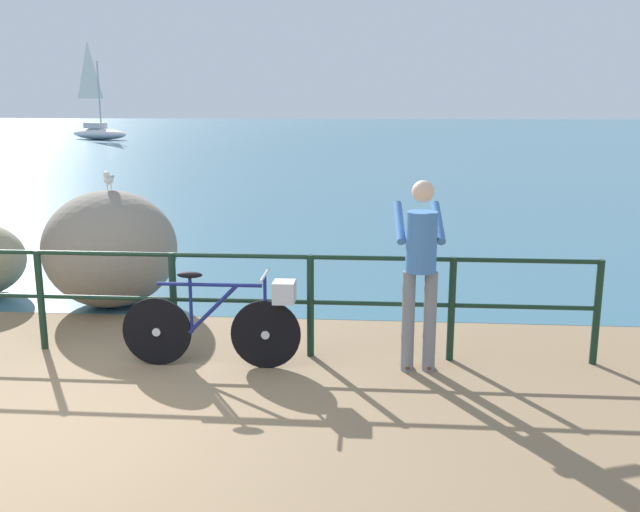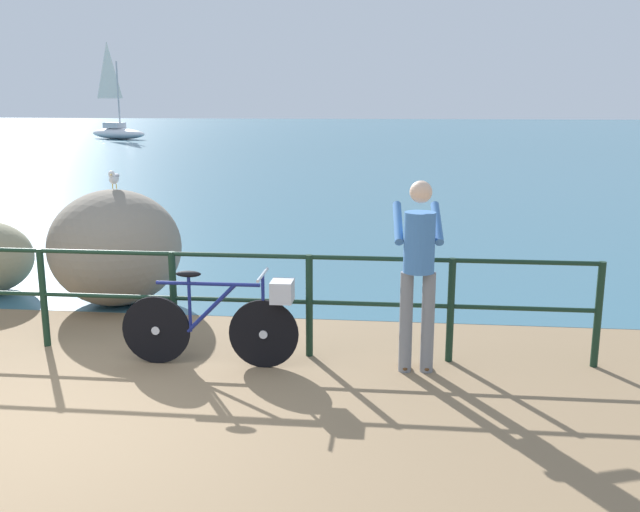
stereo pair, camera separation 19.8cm
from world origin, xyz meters
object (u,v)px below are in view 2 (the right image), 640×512
object	(u,v)px
person_at_railing	(418,267)
sailboat	(117,128)
bicycle	(225,319)
seagull	(114,177)
breakwater_boulder_main	(115,248)

from	to	relation	value
person_at_railing	sailboat	bearing A→B (deg)	22.03
bicycle	seagull	distance (m)	2.91
person_at_railing	sailboat	world-z (taller)	sailboat
breakwater_boulder_main	seagull	size ratio (longest dim) A/B	4.69
bicycle	breakwater_boulder_main	world-z (taller)	breakwater_boulder_main
person_at_railing	sailboat	xyz separation A→B (m)	(-18.26, 38.35, -0.28)
seagull	person_at_railing	bearing A→B (deg)	51.34
breakwater_boulder_main	sailboat	xyz separation A→B (m)	(-14.65, 36.52, -0.00)
person_at_railing	seagull	bearing A→B (deg)	58.57
breakwater_boulder_main	seagull	bearing A→B (deg)	85.59
bicycle	person_at_railing	distance (m)	1.87
bicycle	sailboat	bearing A→B (deg)	113.34
sailboat	person_at_railing	bearing A→B (deg)	-41.38
seagull	sailboat	world-z (taller)	sailboat
bicycle	sailboat	distance (m)	41.81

